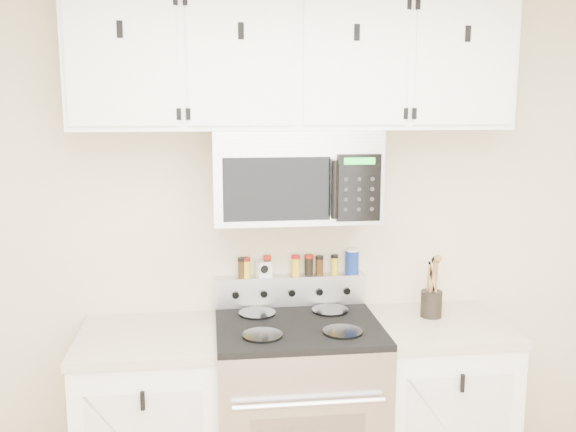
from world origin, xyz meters
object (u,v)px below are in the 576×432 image
(range, at_px, (298,415))
(utensil_crock, at_px, (431,302))
(microwave, at_px, (295,175))
(salt_canister, at_px, (352,261))

(range, relative_size, utensil_crock, 3.63)
(range, distance_m, utensil_crock, 0.85)
(microwave, bearing_deg, salt_canister, 26.20)
(range, distance_m, microwave, 1.15)
(microwave, relative_size, utensil_crock, 2.51)
(range, bearing_deg, utensil_crock, 7.94)
(utensil_crock, distance_m, salt_canister, 0.44)
(utensil_crock, xyz_separation_m, salt_canister, (-0.36, 0.19, 0.17))
(range, distance_m, salt_canister, 0.80)
(range, relative_size, microwave, 1.45)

